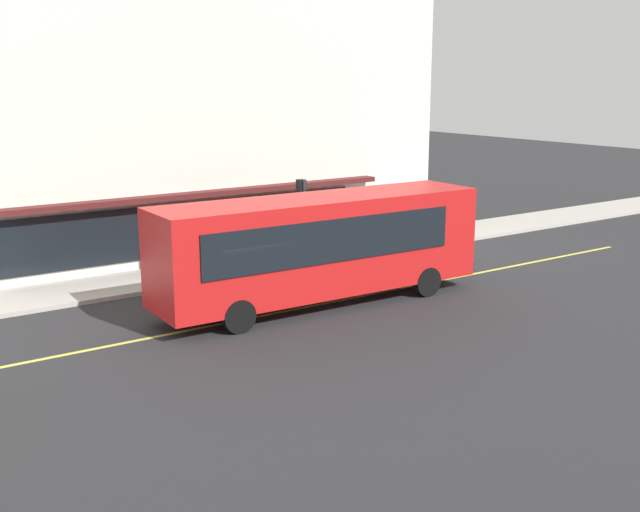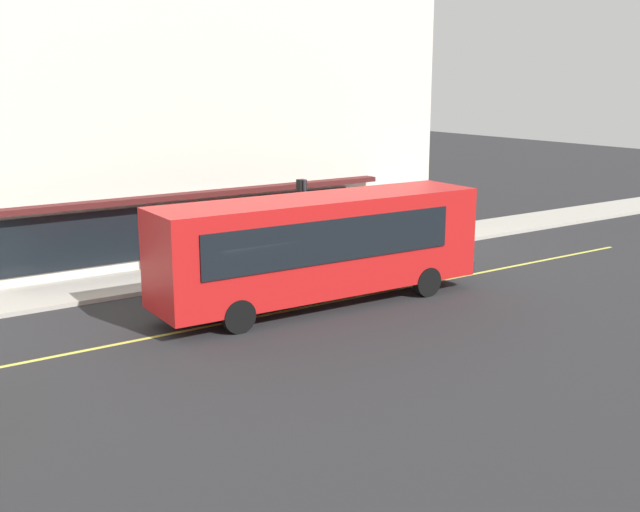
{
  "view_description": "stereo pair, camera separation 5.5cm",
  "coord_description": "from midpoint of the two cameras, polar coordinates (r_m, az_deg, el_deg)",
  "views": [
    {
      "loc": [
        -10.95,
        -19.92,
        7.23
      ],
      "look_at": [
        2.8,
        0.02,
        1.6
      ],
      "focal_mm": 43.81,
      "sensor_mm": 36.0,
      "label": 1
    },
    {
      "loc": [
        -10.9,
        -19.95,
        7.23
      ],
      "look_at": [
        2.8,
        0.02,
        1.6
      ],
      "focal_mm": 43.81,
      "sensor_mm": 36.0,
      "label": 2
    }
  ],
  "objects": [
    {
      "name": "traffic_light",
      "position": [
        29.93,
        -1.38,
        4.05
      ],
      "size": [
        0.3,
        0.52,
        3.2
      ],
      "color": "#2D2D33",
      "rests_on": "sidewalk"
    },
    {
      "name": "pedestrian_by_curb",
      "position": [
        30.04,
        -5.49,
        1.53
      ],
      "size": [
        0.34,
        0.34,
        1.81
      ],
      "color": "black",
      "rests_on": "sidewalk"
    },
    {
      "name": "pedestrian_mid_block",
      "position": [
        32.21,
        0.93,
        2.35
      ],
      "size": [
        0.34,
        0.34,
        1.78
      ],
      "color": "black",
      "rests_on": "sidewalk"
    },
    {
      "name": "pedestrian_near_storefront",
      "position": [
        28.87,
        -11.63,
        0.8
      ],
      "size": [
        0.34,
        0.34,
        1.78
      ],
      "color": "black",
      "rests_on": "sidewalk"
    },
    {
      "name": "lane_centre_stripe",
      "position": [
        23.86,
        -5.59,
        -4.61
      ],
      "size": [
        36.0,
        0.16,
        0.01
      ],
      "primitive_type": "cube",
      "color": "#D8D14C",
      "rests_on": "ground"
    },
    {
      "name": "storefront_building",
      "position": [
        35.45,
        -13.94,
        11.71
      ],
      "size": [
        24.32,
        12.54,
        13.24
      ],
      "color": "silver",
      "rests_on": "ground"
    },
    {
      "name": "sidewalk",
      "position": [
        28.79,
        -11.15,
        -1.56
      ],
      "size": [
        80.0,
        2.96,
        0.15
      ],
      "primitive_type": "cube",
      "color": "#B2ADA3",
      "rests_on": "ground"
    },
    {
      "name": "bus",
      "position": [
        24.8,
        0.02,
        0.87
      ],
      "size": [
        11.19,
        2.85,
        3.5
      ],
      "color": "red",
      "rests_on": "ground"
    },
    {
      "name": "ground",
      "position": [
        23.86,
        -5.59,
        -4.62
      ],
      "size": [
        120.0,
        120.0,
        0.0
      ],
      "primitive_type": "plane",
      "color": "#28282B"
    }
  ]
}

